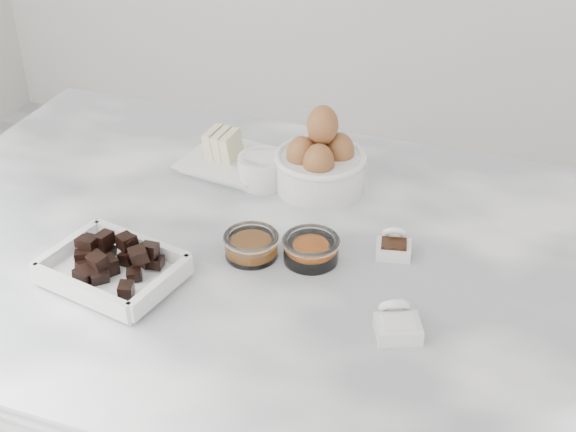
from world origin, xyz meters
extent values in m
cube|color=white|center=(0.00, 0.00, 0.92)|extent=(1.20, 0.80, 0.04)
cube|color=white|center=(-0.17, -0.15, 0.95)|extent=(0.19, 0.16, 0.01)
cube|color=white|center=(-0.15, 0.21, 0.95)|extent=(0.15, 0.15, 0.01)
cube|color=white|center=(-0.15, 0.21, 0.95)|extent=(0.17, 0.17, 0.00)
cylinder|color=white|center=(-0.08, 0.17, 0.96)|extent=(0.08, 0.08, 0.05)
cylinder|color=white|center=(-0.08, 0.17, 0.98)|extent=(0.07, 0.07, 0.01)
cylinder|color=white|center=(0.02, 0.19, 0.97)|extent=(0.15, 0.15, 0.06)
torus|color=white|center=(0.02, 0.19, 1.00)|extent=(0.15, 0.15, 0.01)
ellipsoid|color=brown|center=(0.05, 0.20, 1.00)|extent=(0.05, 0.05, 0.07)
ellipsoid|color=brown|center=(-0.01, 0.19, 1.00)|extent=(0.05, 0.05, 0.07)
ellipsoid|color=brown|center=(0.02, 0.22, 1.00)|extent=(0.05, 0.05, 0.07)
ellipsoid|color=brown|center=(0.01, 0.16, 1.00)|extent=(0.05, 0.05, 0.07)
ellipsoid|color=brown|center=(0.02, 0.19, 1.05)|extent=(0.05, 0.05, 0.07)
cylinder|color=white|center=(-0.02, -0.03, 0.96)|extent=(0.08, 0.08, 0.03)
torus|color=white|center=(-0.02, -0.03, 0.97)|extent=(0.08, 0.08, 0.01)
cylinder|color=orange|center=(-0.02, -0.03, 0.95)|extent=(0.06, 0.06, 0.01)
cylinder|color=white|center=(0.07, -0.01, 0.96)|extent=(0.08, 0.08, 0.03)
torus|color=white|center=(0.07, -0.01, 0.97)|extent=(0.08, 0.08, 0.01)
ellipsoid|color=#FF5D07|center=(0.07, -0.01, 0.96)|extent=(0.05, 0.05, 0.02)
cube|color=white|center=(0.18, 0.04, 0.95)|extent=(0.06, 0.05, 0.02)
cube|color=black|center=(0.18, 0.04, 0.96)|extent=(0.04, 0.04, 0.00)
torus|color=white|center=(0.17, 0.07, 0.96)|extent=(0.04, 0.04, 0.04)
cube|color=white|center=(0.22, -0.13, 0.95)|extent=(0.07, 0.07, 0.02)
cube|color=white|center=(0.22, -0.13, 0.96)|extent=(0.05, 0.05, 0.00)
torus|color=white|center=(0.21, -0.10, 0.96)|extent=(0.05, 0.05, 0.04)
camera|label=1|loc=(0.35, -0.91, 1.62)|focal=50.00mm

